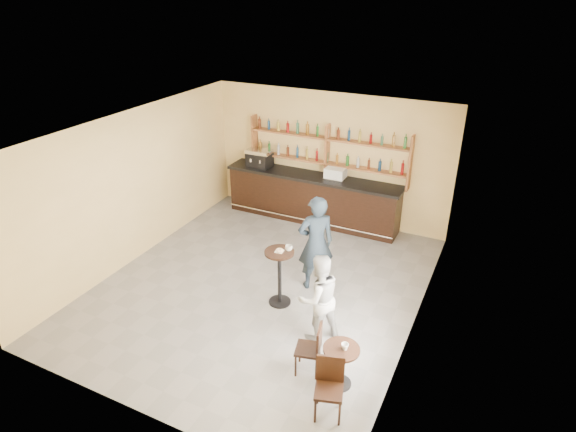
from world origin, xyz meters
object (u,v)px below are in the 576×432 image
at_px(bar_counter, 312,198).
at_px(man_main, 316,243).
at_px(cafe_table, 340,366).
at_px(pedestal_table, 280,277).
at_px(chair_west, 308,349).
at_px(patron_second, 318,298).
at_px(espresso_machine, 259,158).
at_px(pastry_case, 335,174).
at_px(chair_south, 329,390).

height_order(bar_counter, man_main, man_main).
bearing_deg(cafe_table, bar_counter, 117.65).
bearing_deg(pedestal_table, chair_west, -49.44).
xyz_separation_m(bar_counter, patron_second, (1.84, -4.04, 0.19)).
bearing_deg(pedestal_table, patron_second, -29.11).
bearing_deg(bar_counter, espresso_machine, 180.00).
distance_m(pastry_case, pedestal_table, 3.58).
bearing_deg(chair_south, patron_second, 101.08).
bearing_deg(man_main, bar_counter, -103.89).
relative_size(pedestal_table, cafe_table, 1.61).
xyz_separation_m(man_main, chair_south, (1.41, -2.84, -0.52)).
bearing_deg(bar_counter, cafe_table, -62.35).
xyz_separation_m(pedestal_table, chair_west, (1.19, -1.39, -0.13)).
bearing_deg(chair_south, pedestal_table, 114.43).
bearing_deg(espresso_machine, pedestal_table, -49.82).
relative_size(bar_counter, pedestal_table, 3.98).
xyz_separation_m(cafe_table, patron_second, (-0.73, 0.88, 0.44)).
relative_size(pastry_case, chair_west, 0.56).
relative_size(pastry_case, chair_south, 0.54).
bearing_deg(espresso_machine, pastry_case, 6.46).
height_order(pastry_case, pedestal_table, pastry_case).
relative_size(pastry_case, man_main, 0.25).
height_order(pastry_case, chair_south, pastry_case).
height_order(bar_counter, patron_second, patron_second).
bearing_deg(man_main, pedestal_table, 26.69).
relative_size(cafe_table, chair_west, 0.80).
height_order(pastry_case, patron_second, patron_second).
height_order(pastry_case, chair_west, pastry_case).
distance_m(espresso_machine, man_main, 3.82).
xyz_separation_m(espresso_machine, pedestal_table, (2.32, -3.48, -0.87)).
relative_size(pastry_case, patron_second, 0.31).
xyz_separation_m(espresso_machine, patron_second, (3.33, -4.04, -0.64)).
bearing_deg(cafe_table, chair_south, -85.24).
distance_m(espresso_machine, pastry_case, 2.07).
relative_size(espresso_machine, pastry_case, 1.28).
bearing_deg(patron_second, bar_counter, -113.11).
xyz_separation_m(pastry_case, cafe_table, (1.99, -4.92, -1.01)).
bearing_deg(pastry_case, patron_second, -80.49).
bearing_deg(chair_west, pedestal_table, -152.75).
bearing_deg(patron_second, pastry_case, -120.32).
xyz_separation_m(espresso_machine, man_main, (2.70, -2.67, -0.46)).
xyz_separation_m(cafe_table, chair_south, (0.05, -0.60, 0.10)).
xyz_separation_m(bar_counter, chair_west, (2.03, -4.87, -0.17)).
height_order(man_main, cafe_table, man_main).
xyz_separation_m(pastry_case, man_main, (0.63, -2.67, -0.38)).
bearing_deg(pastry_case, bar_counter, 172.19).
bearing_deg(chair_west, cafe_table, 71.50).
height_order(man_main, chair_west, man_main).
relative_size(bar_counter, cafe_table, 6.42).
height_order(bar_counter, pedestal_table, bar_counter).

